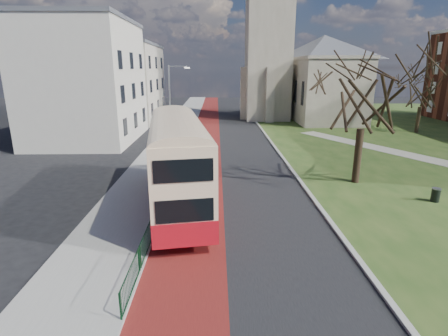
{
  "coord_description": "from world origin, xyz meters",
  "views": [
    {
      "loc": [
        0.12,
        -17.45,
        7.87
      ],
      "look_at": [
        0.57,
        2.95,
        2.0
      ],
      "focal_mm": 28.0,
      "sensor_mm": 36.0,
      "label": 1
    }
  ],
  "objects_px": {
    "bus": "(177,158)",
    "winter_tree_near": "(366,84)",
    "winter_tree_far": "(423,86)",
    "litter_bin": "(436,195)",
    "streetlamp": "(172,102)"
  },
  "relations": [
    {
      "from": "bus",
      "to": "litter_bin",
      "type": "relative_size",
      "value": 14.64
    },
    {
      "from": "winter_tree_far",
      "to": "litter_bin",
      "type": "xyz_separation_m",
      "value": [
        -11.88,
        -23.34,
        -5.28
      ]
    },
    {
      "from": "bus",
      "to": "winter_tree_far",
      "type": "bearing_deg",
      "value": 32.07
    },
    {
      "from": "streetlamp",
      "to": "bus",
      "type": "distance_m",
      "value": 16.4
    },
    {
      "from": "bus",
      "to": "winter_tree_near",
      "type": "height_order",
      "value": "winter_tree_near"
    },
    {
      "from": "streetlamp",
      "to": "winter_tree_far",
      "type": "bearing_deg",
      "value": 14.13
    },
    {
      "from": "winter_tree_near",
      "to": "litter_bin",
      "type": "distance_m",
      "value": 8.2
    },
    {
      "from": "streetlamp",
      "to": "winter_tree_near",
      "type": "xyz_separation_m",
      "value": [
        14.33,
        -12.04,
        2.26
      ]
    },
    {
      "from": "winter_tree_near",
      "to": "streetlamp",
      "type": "bearing_deg",
      "value": 139.97
    },
    {
      "from": "streetlamp",
      "to": "winter_tree_far",
      "type": "relative_size",
      "value": 0.97
    },
    {
      "from": "streetlamp",
      "to": "litter_bin",
      "type": "relative_size",
      "value": 9.41
    },
    {
      "from": "bus",
      "to": "winter_tree_near",
      "type": "relative_size",
      "value": 1.26
    },
    {
      "from": "streetlamp",
      "to": "litter_bin",
      "type": "xyz_separation_m",
      "value": [
        17.73,
        -15.89,
        -4.13
      ]
    },
    {
      "from": "litter_bin",
      "to": "bus",
      "type": "bearing_deg",
      "value": -178.99
    },
    {
      "from": "winter_tree_far",
      "to": "winter_tree_near",
      "type": "bearing_deg",
      "value": -128.1
    }
  ]
}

